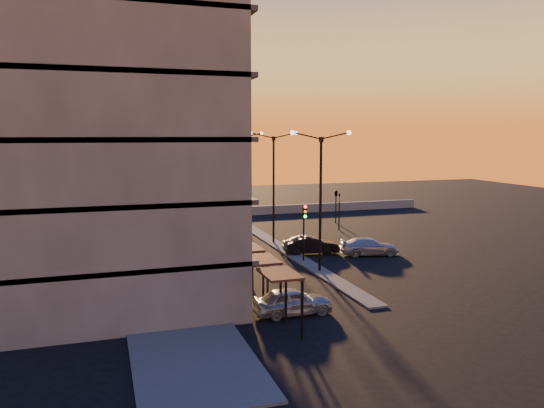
{
  "coord_description": "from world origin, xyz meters",
  "views": [
    {
      "loc": [
        -13.85,
        -32.19,
        9.24
      ],
      "look_at": [
        -1.61,
        5.47,
        4.02
      ],
      "focal_mm": 35.0,
      "sensor_mm": 36.0,
      "label": 1
    }
  ],
  "objects_px": {
    "traffic_light_main": "(304,223)",
    "car_wagon": "(369,247)",
    "car_hatchback": "(293,301)",
    "car_sedan": "(311,245)",
    "streetlamp_mid": "(274,178)"
  },
  "relations": [
    {
      "from": "car_wagon",
      "to": "traffic_light_main",
      "type": "bearing_deg",
      "value": 110.21
    },
    {
      "from": "traffic_light_main",
      "to": "car_wagon",
      "type": "relative_size",
      "value": 0.93
    },
    {
      "from": "car_sedan",
      "to": "car_wagon",
      "type": "bearing_deg",
      "value": -105.26
    },
    {
      "from": "traffic_light_main",
      "to": "car_wagon",
      "type": "height_order",
      "value": "traffic_light_main"
    },
    {
      "from": "streetlamp_mid",
      "to": "traffic_light_main",
      "type": "bearing_deg",
      "value": -90.0
    },
    {
      "from": "traffic_light_main",
      "to": "car_wagon",
      "type": "bearing_deg",
      "value": 6.76
    },
    {
      "from": "car_hatchback",
      "to": "car_wagon",
      "type": "distance_m",
      "value": 15.05
    },
    {
      "from": "car_hatchback",
      "to": "car_sedan",
      "type": "height_order",
      "value": "car_hatchback"
    },
    {
      "from": "car_hatchback",
      "to": "car_sedan",
      "type": "distance_m",
      "value": 14.08
    },
    {
      "from": "streetlamp_mid",
      "to": "car_wagon",
      "type": "distance_m",
      "value": 9.91
    },
    {
      "from": "streetlamp_mid",
      "to": "car_wagon",
      "type": "xyz_separation_m",
      "value": [
        5.67,
        -6.46,
        -4.93
      ]
    },
    {
      "from": "traffic_light_main",
      "to": "car_hatchback",
      "type": "relative_size",
      "value": 1.03
    },
    {
      "from": "car_hatchback",
      "to": "car_wagon",
      "type": "xyz_separation_m",
      "value": [
        10.34,
        10.94,
        -0.04
      ]
    },
    {
      "from": "car_wagon",
      "to": "car_sedan",
      "type": "bearing_deg",
      "value": 81.08
    },
    {
      "from": "car_sedan",
      "to": "car_hatchback",
      "type": "bearing_deg",
      "value": 161.12
    }
  ]
}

